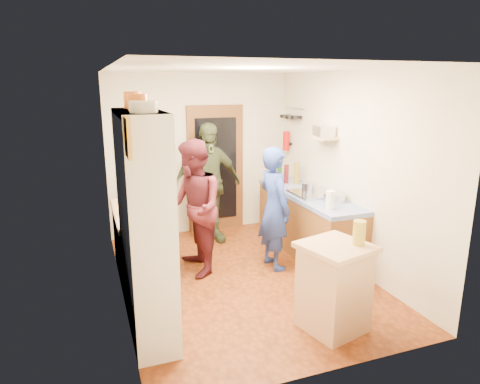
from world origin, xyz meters
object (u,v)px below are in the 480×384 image
person_hob (277,209)px  person_left (195,207)px  person_back (208,183)px  right_counter_base (307,225)px  hutch_body (145,227)px  island_base (334,290)px

person_hob → person_left: bearing=72.0°
person_hob → person_back: size_ratio=0.88×
right_counter_base → person_hob: size_ratio=1.33×
person_hob → person_back: person_back is taller
right_counter_base → hutch_body: bearing=-152.5°
right_counter_base → person_back: 1.63m
hutch_body → right_counter_base: size_ratio=1.00×
person_left → island_base: bearing=27.2°
person_left → person_hob: bearing=77.0°
right_counter_base → person_left: (-1.70, -0.09, 0.46)m
right_counter_base → person_left: size_ratio=1.25×
right_counter_base → island_base: size_ratio=2.56×
person_hob → person_back: 1.40m
person_back → hutch_body: bearing=-126.1°
person_hob → island_base: bearing=170.9°
person_left → person_back: bearing=155.1°
hutch_body → person_hob: hutch_body is taller
hutch_body → person_left: 1.46m
hutch_body → person_back: 2.57m
person_left → hutch_body: bearing=-33.6°
hutch_body → island_base: bearing=-19.5°
person_hob → hutch_body: bearing=112.4°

